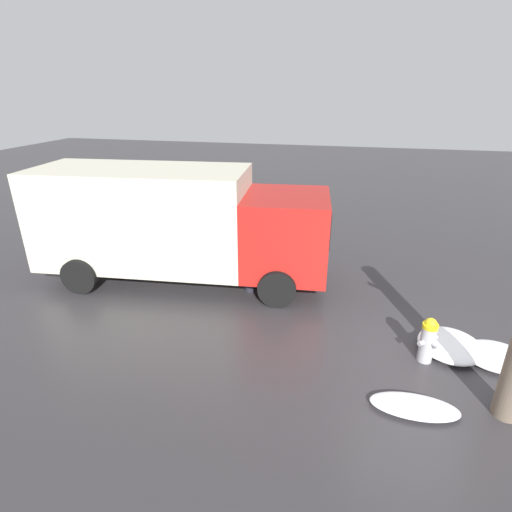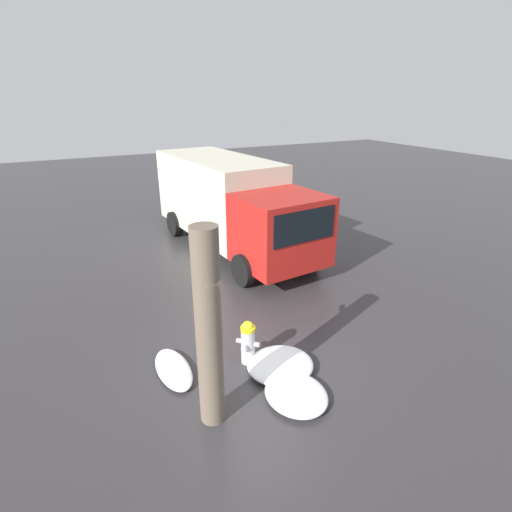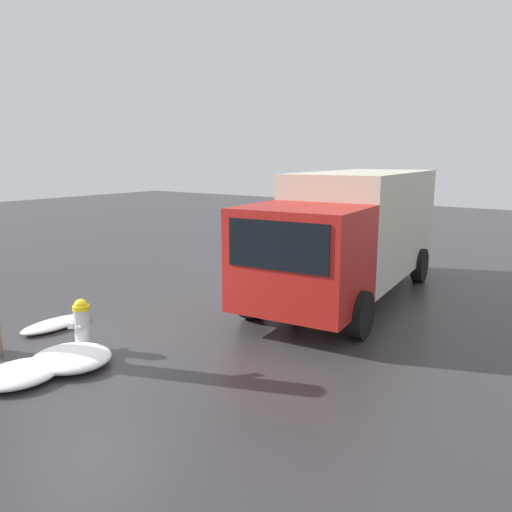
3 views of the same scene
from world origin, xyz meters
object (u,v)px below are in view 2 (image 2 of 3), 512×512
at_px(fire_hydrant, 248,342).
at_px(tree_trunk, 209,331).
at_px(delivery_truck, 230,202).
at_px(pedestrian, 249,241).

xyz_separation_m(fire_hydrant, tree_trunk, (-1.04, 1.15, 1.19)).
distance_m(fire_hydrant, delivery_truck, 6.47).
bearing_deg(tree_trunk, pedestrian, -32.34).
height_order(fire_hydrant, pedestrian, pedestrian).
xyz_separation_m(tree_trunk, delivery_truck, (6.99, -3.44, -0.05)).
distance_m(fire_hydrant, pedestrian, 4.42).
relative_size(tree_trunk, pedestrian, 1.95).
relative_size(tree_trunk, delivery_truck, 0.43).
height_order(fire_hydrant, delivery_truck, delivery_truck).
xyz_separation_m(delivery_truck, pedestrian, (-2.02, 0.30, -0.69)).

